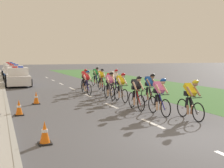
{
  "coord_description": "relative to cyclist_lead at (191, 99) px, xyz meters",
  "views": [
    {
      "loc": [
        -5.03,
        -6.79,
        2.38
      ],
      "look_at": [
        -0.13,
        5.59,
        1.1
      ],
      "focal_mm": 46.02,
      "sensor_mm": 36.0,
      "label": 1
    }
  ],
  "objects": [
    {
      "name": "ground_plane",
      "position": [
        -1.66,
        -2.07,
        -0.79
      ],
      "size": [
        160.0,
        160.0,
        0.0
      ],
      "primitive_type": "plane",
      "color": "#4C4C51"
    },
    {
      "name": "kerb_edge",
      "position": [
        -6.38,
        11.93,
        -0.72
      ],
      "size": [
        0.16,
        60.0,
        0.13
      ],
      "primitive_type": "cube",
      "color": "#9E9E99",
      "rests_on": "ground"
    },
    {
      "name": "grass_verge",
      "position": [
        4.99,
        11.93,
        -0.78
      ],
      "size": [
        7.0,
        60.0,
        0.01
      ],
      "primitive_type": "cube",
      "color": "#3D7033",
      "rests_on": "ground"
    },
    {
      "name": "lane_markings_centre",
      "position": [
        -1.66,
        9.93,
        -0.78
      ],
      "size": [
        0.14,
        29.6,
        0.01
      ],
      "color": "white",
      "rests_on": "ground"
    },
    {
      "name": "cyclist_lead",
      "position": [
        0.0,
        0.0,
        0.0
      ],
      "size": [
        0.42,
        1.72,
        1.56
      ],
      "color": "black",
      "rests_on": "ground"
    },
    {
      "name": "cyclist_second",
      "position": [
        -0.67,
        1.14,
        0.0
      ],
      "size": [
        0.42,
        1.72,
        1.56
      ],
      "color": "black",
      "rests_on": "ground"
    },
    {
      "name": "cyclist_third",
      "position": [
        -0.98,
        2.59,
        0.0
      ],
      "size": [
        0.42,
        1.72,
        1.56
      ],
      "color": "black",
      "rests_on": "ground"
    },
    {
      "name": "cyclist_fourth",
      "position": [
        0.37,
        3.82,
        0.0
      ],
      "size": [
        0.42,
        1.72,
        1.56
      ],
      "color": "black",
      "rests_on": "ground"
    },
    {
      "name": "cyclist_fifth",
      "position": [
        -0.72,
        4.95,
        0.0
      ],
      "size": [
        0.42,
        1.72,
        1.56
      ],
      "color": "black",
      "rests_on": "ground"
    },
    {
      "name": "cyclist_sixth",
      "position": [
        -0.98,
        5.92,
        0.0
      ],
      "size": [
        0.42,
        1.72,
        1.56
      ],
      "color": "black",
      "rests_on": "ground"
    },
    {
      "name": "cyclist_seventh",
      "position": [
        -0.43,
        7.24,
        0.0
      ],
      "size": [
        0.44,
        1.72,
        1.56
      ],
      "color": "black",
      "rests_on": "ground"
    },
    {
      "name": "cyclist_eighth",
      "position": [
        0.6,
        9.04,
        0.0
      ],
      "size": [
        0.42,
        1.72,
        1.56
      ],
      "color": "black",
      "rests_on": "ground"
    },
    {
      "name": "cyclist_ninth",
      "position": [
        -1.21,
        10.1,
        0.0
      ],
      "size": [
        0.42,
        1.72,
        1.56
      ],
      "color": "black",
      "rests_on": "ground"
    },
    {
      "name": "cyclist_tenth",
      "position": [
        -1.62,
        8.29,
        0.0
      ],
      "size": [
        0.43,
        1.72,
        1.56
      ],
      "color": "black",
      "rests_on": "ground"
    },
    {
      "name": "cyclist_eleventh",
      "position": [
        0.02,
        10.15,
        0.0
      ],
      "size": [
        0.44,
        1.72,
        1.56
      ],
      "color": "black",
      "rests_on": "ground"
    },
    {
      "name": "cyclist_twelfth",
      "position": [
        0.57,
        13.02,
        0.0
      ],
      "size": [
        0.45,
        1.72,
        1.56
      ],
      "color": "black",
      "rests_on": "ground"
    },
    {
      "name": "police_car_nearest",
      "position": [
        -5.25,
        15.56,
        -0.11
      ],
      "size": [
        2.08,
        4.44,
        1.59
      ],
      "color": "white",
      "rests_on": "ground"
    },
    {
      "name": "police_car_second",
      "position": [
        -5.25,
        21.55,
        -0.11
      ],
      "size": [
        2.18,
        4.49,
        1.59
      ],
      "color": "white",
      "rests_on": "ground"
    },
    {
      "name": "police_car_third",
      "position": [
        -5.25,
        27.25,
        -0.11
      ],
      "size": [
        2.27,
        4.53,
        1.59
      ],
      "color": "silver",
      "rests_on": "ground"
    },
    {
      "name": "police_car_furthest",
      "position": [
        -5.25,
        33.73,
        -0.11
      ],
      "size": [
        2.12,
        4.46,
        1.59
      ],
      "color": "white",
      "rests_on": "ground"
    },
    {
      "name": "traffic_cone_near",
      "position": [
        -5.59,
        -1.09,
        -0.48
      ],
      "size": [
        0.36,
        0.36,
        0.64
      ],
      "color": "black",
      "rests_on": "ground"
    },
    {
      "name": "traffic_cone_mid",
      "position": [
        -5.98,
        3.18,
        -0.48
      ],
      "size": [
        0.36,
        0.36,
        0.64
      ],
      "color": "black",
      "rests_on": "ground"
    },
    {
      "name": "traffic_cone_far",
      "position": [
        -4.99,
        5.77,
        -0.48
      ],
      "size": [
        0.36,
        0.36,
        0.64
      ],
      "color": "black",
      "rests_on": "ground"
    }
  ]
}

